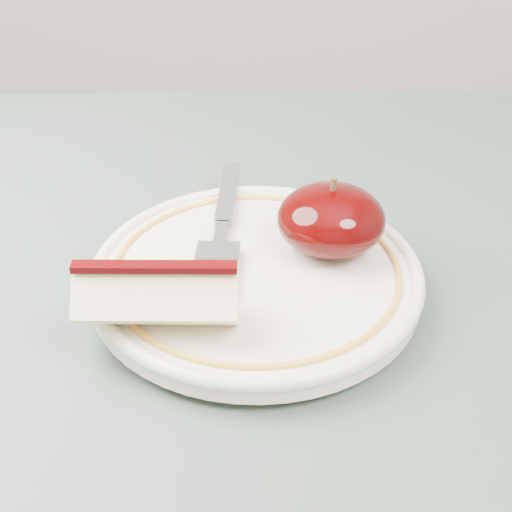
{
  "coord_description": "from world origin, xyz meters",
  "views": [
    {
      "loc": [
        -0.03,
        -0.24,
        1.02
      ],
      "look_at": [
        -0.02,
        0.12,
        0.78
      ],
      "focal_mm": 50.0,
      "sensor_mm": 36.0,
      "label": 1
    }
  ],
  "objects": [
    {
      "name": "plate",
      "position": [
        -0.02,
        0.12,
        0.76
      ],
      "size": [
        0.21,
        0.21,
        0.02
      ],
      "color": "beige",
      "rests_on": "table"
    },
    {
      "name": "apple_half",
      "position": [
        0.03,
        0.14,
        0.79
      ],
      "size": [
        0.07,
        0.06,
        0.05
      ],
      "color": "black",
      "rests_on": "plate"
    },
    {
      "name": "apple_wedge",
      "position": [
        -0.07,
        0.07,
        0.79
      ],
      "size": [
        0.09,
        0.04,
        0.04
      ],
      "rotation": [
        0.0,
        0.0,
        -0.03
      ],
      "color": "#FFF2BB",
      "rests_on": "plate"
    },
    {
      "name": "fork",
      "position": [
        -0.04,
        0.16,
        0.77
      ],
      "size": [
        0.03,
        0.16,
        0.0
      ],
      "rotation": [
        0.0,
        0.0,
        1.5
      ],
      "color": "#919499",
      "rests_on": "plate"
    }
  ]
}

